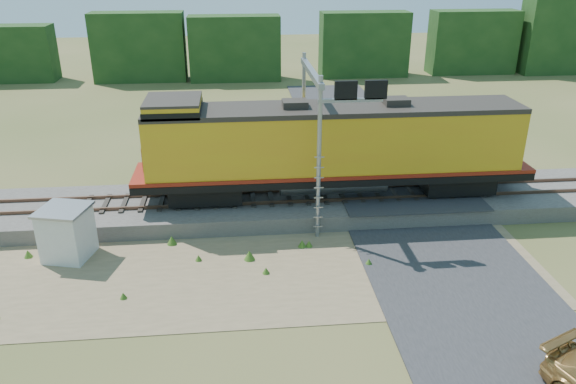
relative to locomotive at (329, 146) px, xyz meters
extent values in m
plane|color=#475123|center=(-2.86, -6.00, -3.44)|extent=(140.00, 140.00, 0.00)
cube|color=slate|center=(-2.86, 0.00, -3.04)|extent=(70.00, 5.00, 0.80)
cube|color=brown|center=(-2.86, -0.72, -2.56)|extent=(70.00, 0.10, 0.16)
cube|color=brown|center=(-2.86, 0.72, -2.56)|extent=(70.00, 0.10, 0.16)
cube|color=#8C7754|center=(-4.86, -5.50, -3.42)|extent=(26.00, 8.00, 0.03)
cube|color=#38383A|center=(4.14, 0.00, -2.61)|extent=(7.00, 5.20, 0.06)
cube|color=#38383A|center=(4.14, 16.00, -3.40)|extent=(7.00, 24.00, 0.08)
cube|color=#163714|center=(-2.86, 32.00, -0.19)|extent=(36.00, 3.00, 6.50)
cube|color=black|center=(-6.05, 0.00, -2.04)|extent=(3.51, 2.24, 0.88)
cube|color=black|center=(6.61, 0.00, -2.04)|extent=(3.51, 2.24, 0.88)
cube|color=black|center=(0.28, 0.00, -1.43)|extent=(19.48, 2.92, 0.35)
cylinder|color=gray|center=(0.28, 0.00, -1.90)|extent=(5.36, 1.17, 1.17)
cube|color=#BF8116|center=(0.28, 0.00, 0.26)|extent=(18.02, 2.82, 3.02)
cube|color=maroon|center=(0.28, 0.00, -1.14)|extent=(19.48, 2.97, 0.18)
cube|color=#28231E|center=(0.28, 0.00, 1.88)|extent=(18.02, 2.87, 0.23)
cube|color=#BF8116|center=(-7.31, 0.00, 2.11)|extent=(2.53, 2.82, 0.68)
cube|color=#28231E|center=(-7.31, 0.00, 2.49)|extent=(2.53, 2.87, 0.12)
cube|color=black|center=(-7.31, 0.00, 2.06)|extent=(2.58, 2.87, 0.34)
cube|color=maroon|center=(-8.77, 0.00, -0.08)|extent=(0.10, 1.95, 1.17)
cube|color=#28231E|center=(-1.66, 0.00, 2.11)|extent=(1.17, 0.97, 0.44)
cube|color=#28231E|center=(3.21, 0.00, 2.11)|extent=(1.17, 0.97, 0.44)
cube|color=silver|center=(-11.83, -3.62, -2.33)|extent=(2.16, 2.16, 2.22)
cube|color=gray|center=(-11.83, -3.62, -1.18)|extent=(2.37, 2.37, 0.11)
cylinder|color=gray|center=(-0.90, -2.80, 0.31)|extent=(0.19, 0.19, 7.49)
cylinder|color=gray|center=(-0.90, 2.80, 0.31)|extent=(0.19, 0.19, 7.49)
cube|color=gray|center=(-0.90, 0.00, 3.63)|extent=(0.27, 6.20, 0.27)
cube|color=gray|center=(0.39, -2.80, 2.98)|extent=(2.78, 0.16, 0.16)
cube|color=black|center=(0.17, -2.80, 3.41)|extent=(0.96, 0.16, 0.80)
cube|color=black|center=(1.46, -2.80, 3.41)|extent=(0.96, 0.16, 0.80)
camera|label=1|loc=(-4.47, -25.66, 8.85)|focal=35.00mm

